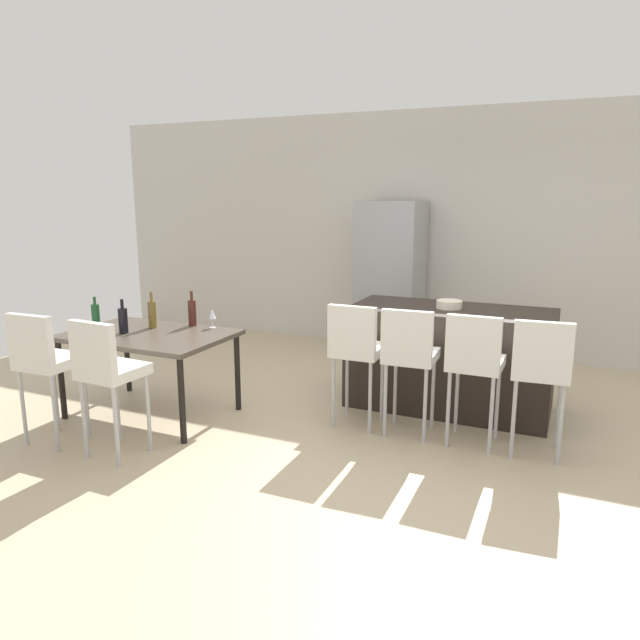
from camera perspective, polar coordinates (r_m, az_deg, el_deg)
name	(u,v)px	position (r m, az deg, el deg)	size (l,w,h in m)	color
ground_plane	(401,431)	(4.97, 7.89, -10.65)	(10.00, 10.00, 0.00)	#C6B28E
back_wall	(470,234)	(7.26, 14.37, 8.10)	(10.00, 0.12, 2.90)	beige
kitchen_island	(449,358)	(5.45, 12.48, -3.65)	(1.77, 0.80, 0.92)	black
bar_chair_left	(356,346)	(4.81, 3.54, -2.52)	(0.41, 0.41, 1.05)	silver
bar_chair_middle	(409,352)	(4.68, 8.68, -3.07)	(0.42, 0.42, 1.05)	silver
bar_chair_right	(475,359)	(4.58, 14.80, -3.68)	(0.40, 0.40, 1.05)	silver
bar_chair_far	(541,366)	(4.54, 20.69, -4.23)	(0.43, 0.43, 1.05)	silver
dining_table	(149,340)	(5.29, -16.30, -1.90)	(1.39, 0.93, 0.74)	#4C4238
dining_chair_near	(44,357)	(4.94, -25.26, -3.31)	(0.42, 0.42, 1.05)	silver
dining_chair_far	(106,367)	(4.50, -20.08, -4.31)	(0.42, 0.42, 1.05)	silver
wine_bottle_far	(96,317)	(5.53, -20.97, 0.32)	(0.07, 0.07, 0.30)	#194723
wine_bottle_end	(123,320)	(5.32, -18.61, -0.01)	(0.08, 0.08, 0.30)	black
wine_bottle_near	(192,312)	(5.45, -12.33, 0.74)	(0.07, 0.07, 0.32)	#471E19
wine_bottle_left	(152,314)	(5.46, -16.01, 0.58)	(0.07, 0.07, 0.33)	brown
wine_glass_middle	(212,314)	(5.33, -10.45, 0.56)	(0.07, 0.07, 0.17)	silver
refrigerator	(390,279)	(7.08, 6.86, 3.98)	(0.72, 0.68, 1.84)	#939699
fruit_bowl	(449,304)	(5.34, 12.47, 1.50)	(0.23, 0.23, 0.07)	beige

